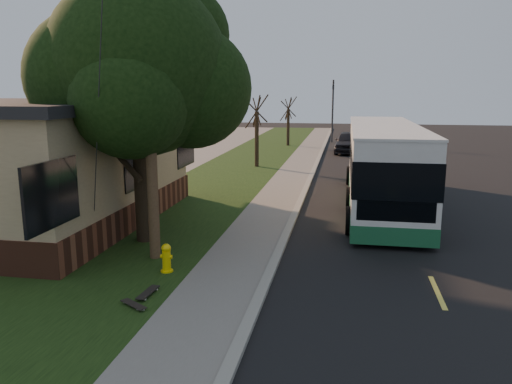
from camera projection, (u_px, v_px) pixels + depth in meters
ground at (267, 281)px, 12.28m from camera, size 120.00×120.00×0.00m
road at (397, 200)px, 21.22m from camera, size 8.00×80.00×0.01m
curb at (303, 196)px, 21.91m from camera, size 0.25×80.00×0.12m
sidewalk at (280, 195)px, 22.09m from camera, size 2.00×80.00×0.08m
grass_verge at (204, 192)px, 22.70m from camera, size 5.00×80.00×0.07m
building_lot at (7, 185)px, 24.45m from camera, size 15.00×80.00×0.04m
fire_hydrant at (166, 258)px, 12.65m from camera, size 0.32×0.32×0.74m
utility_pole at (148, 89)px, 12.89m from camera, size 2.86×3.21×9.07m
leafy_tree at (141, 71)px, 14.52m from camera, size 6.30×6.00×7.80m
bare_tree_near at (257, 132)px, 29.81m from camera, size 1.38×1.21×4.31m
bare_tree_far at (288, 122)px, 41.32m from camera, size 1.38×1.21×4.03m
traffic_signal at (333, 107)px, 44.33m from camera, size 0.18×0.22×5.50m
transit_bus at (383, 163)px, 19.93m from camera, size 2.79×12.11×3.28m
skateboarder at (147, 212)px, 15.52m from camera, size 0.69×0.59×1.61m
skateboard_main at (148, 293)px, 11.25m from camera, size 0.27×0.85×0.08m
skateboard_spare at (134, 305)px, 10.64m from camera, size 0.72×0.55×0.07m
dumpster at (84, 206)px, 17.16m from camera, size 1.50×1.20×1.30m
distant_car at (349, 142)px, 37.16m from camera, size 2.18×4.85×1.62m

